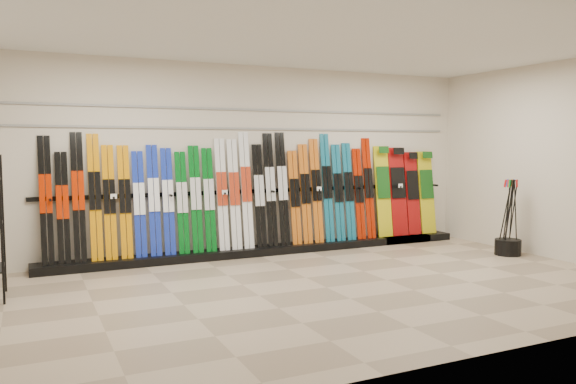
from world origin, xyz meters
name	(u,v)px	position (x,y,z in m)	size (l,w,h in m)	color
floor	(327,287)	(0.00, 0.00, 0.00)	(8.00, 8.00, 0.00)	gray
back_wall	(251,160)	(0.00, 2.50, 1.50)	(8.00, 8.00, 0.00)	beige
right_wall	(560,161)	(4.00, 0.00, 1.50)	(5.00, 5.00, 0.00)	beige
ceiling	(328,38)	(0.00, 0.00, 3.00)	(8.00, 8.00, 0.00)	silver
ski_rack_base	(270,250)	(0.22, 2.28, 0.06)	(8.00, 0.40, 0.12)	black
skis	(229,196)	(-0.44, 2.35, 0.96)	(5.37, 0.29, 1.83)	black
snowboards	(405,192)	(2.92, 2.36, 0.89)	(1.26, 0.25, 1.60)	gold
pole_bin	(508,247)	(3.60, 0.57, 0.12)	(0.40, 0.40, 0.25)	black
ski_poles	(509,217)	(3.61, 0.57, 0.61)	(0.29, 0.24, 1.18)	black
slatwall_rail_0	(252,129)	(0.00, 2.48, 2.00)	(7.60, 0.02, 0.03)	gray
slatwall_rail_1	(252,110)	(0.00, 2.48, 2.30)	(7.60, 0.02, 0.03)	gray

